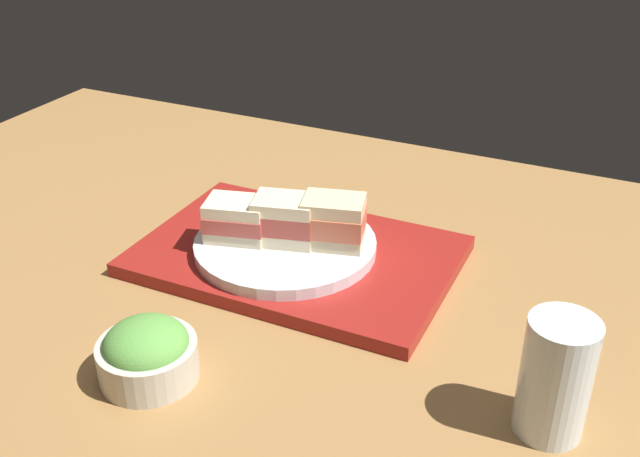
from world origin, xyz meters
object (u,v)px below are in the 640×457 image
(salad_bowl, at_px, (144,352))
(sandwich_near, at_px, (334,221))
(sandwich_far, at_px, (237,219))
(sandwich_plate, at_px, (285,245))
(drinking_glass, at_px, (556,378))
(sandwich_middle, at_px, (285,220))

(salad_bowl, bearing_deg, sandwich_near, -107.18)
(sandwich_near, relative_size, sandwich_far, 0.99)
(sandwich_plate, height_order, sandwich_near, sandwich_near)
(sandwich_plate, xyz_separation_m, drinking_glass, (-0.36, 0.16, 0.03))
(sandwich_plate, bearing_deg, sandwich_far, 17.68)
(sandwich_near, distance_m, sandwich_middle, 0.06)
(sandwich_plate, height_order, salad_bowl, salad_bowl)
(sandwich_near, bearing_deg, sandwich_far, 17.68)
(salad_bowl, bearing_deg, sandwich_plate, -95.94)
(sandwich_middle, height_order, salad_bowl, sandwich_middle)
(sandwich_near, xyz_separation_m, drinking_glass, (-0.30, 0.18, -0.00))
(sandwich_near, xyz_separation_m, sandwich_middle, (0.06, 0.02, -0.00))
(sandwich_plate, relative_size, salad_bowl, 2.28)
(sandwich_far, distance_m, drinking_glass, 0.44)
(sandwich_near, height_order, drinking_glass, drinking_glass)
(sandwich_middle, height_order, drinking_glass, drinking_glass)
(sandwich_plate, xyz_separation_m, sandwich_near, (-0.06, -0.02, 0.04))
(sandwich_plate, relative_size, sandwich_far, 2.62)
(sandwich_near, height_order, sandwich_middle, sandwich_near)
(sandwich_near, distance_m, salad_bowl, 0.29)
(sandwich_plate, height_order, sandwich_far, sandwich_far)
(sandwich_plate, distance_m, salad_bowl, 0.26)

